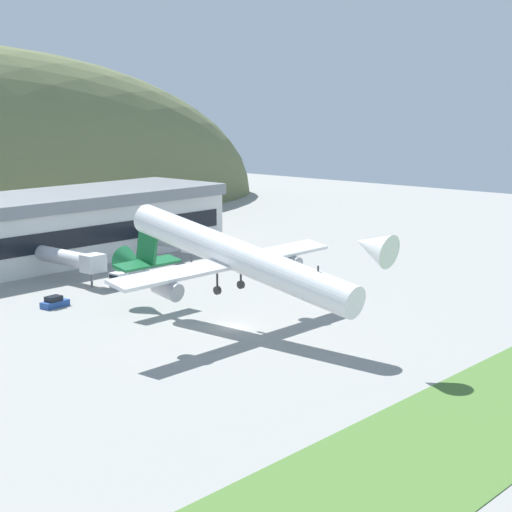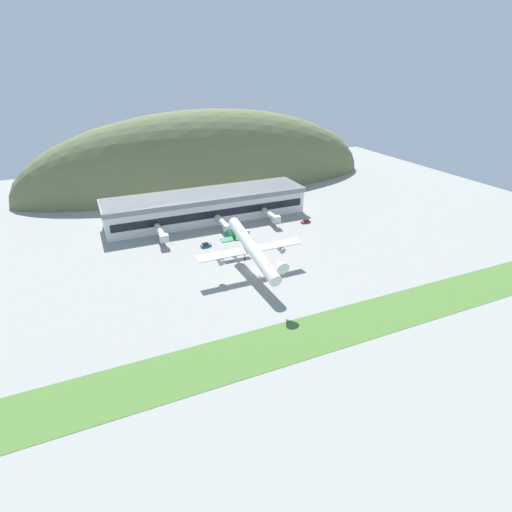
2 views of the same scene
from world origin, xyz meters
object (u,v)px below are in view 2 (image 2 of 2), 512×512
at_px(jetway_1, 224,224).
at_px(terminal_building, 207,204).
at_px(cargo_airplane, 252,249).
at_px(service_car_1, 206,245).
at_px(service_car_0, 306,222).
at_px(jetway_0, 161,233).
at_px(jetway_2, 271,216).
at_px(fuel_truck, 242,234).
at_px(traffic_cone_0, 254,240).

bearing_deg(jetway_1, terminal_building, 94.66).
bearing_deg(cargo_airplane, terminal_building, 87.80).
bearing_deg(jetway_1, service_car_1, -135.69).
bearing_deg(service_car_0, jetway_1, 172.62).
xyz_separation_m(service_car_0, service_car_1, (-50.43, -6.62, 0.08)).
bearing_deg(cargo_airplane, jetway_0, 120.29).
bearing_deg(service_car_1, jetway_1, 44.31).
xyz_separation_m(jetway_0, jetway_2, (50.43, 0.45, -0.00)).
bearing_deg(jetway_2, terminal_building, 143.28).
bearing_deg(service_car_0, fuel_truck, -174.06).
height_order(jetway_2, traffic_cone_0, jetway_2).
distance_m(cargo_airplane, service_car_0, 55.57).
xyz_separation_m(service_car_0, fuel_truck, (-33.54, -3.49, 0.75)).
height_order(jetway_2, service_car_1, jetway_2).
distance_m(terminal_building, service_car_1, 33.01).
xyz_separation_m(jetway_2, cargo_airplane, (-27.14, -40.32, 5.75)).
distance_m(jetway_0, traffic_cone_0, 38.31).
bearing_deg(jetway_2, jetway_0, -179.49).
relative_size(service_car_0, traffic_cone_0, 7.84).
bearing_deg(cargo_airplane, jetway_2, 56.06).
relative_size(jetway_0, service_car_0, 3.41).
relative_size(jetway_1, jetway_2, 1.07).
distance_m(jetway_0, cargo_airplane, 46.53).
height_order(jetway_1, traffic_cone_0, jetway_1).
bearing_deg(traffic_cone_0, jetway_0, 159.32).
height_order(jetway_0, jetway_2, same).
relative_size(cargo_airplane, traffic_cone_0, 80.40).
bearing_deg(traffic_cone_0, jetway_2, 43.32).
distance_m(jetway_2, cargo_airplane, 48.94).
height_order(jetway_1, fuel_truck, jetway_1).
xyz_separation_m(jetway_0, traffic_cone_0, (35.67, -13.47, -3.71)).
height_order(jetway_1, cargo_airplane, cargo_airplane).
distance_m(terminal_building, traffic_cone_0, 34.68).
xyz_separation_m(cargo_airplane, service_car_1, (-8.08, 28.18, -9.04)).
xyz_separation_m(jetway_1, fuel_truck, (5.01, -8.48, -2.63)).
height_order(terminal_building, service_car_0, terminal_building).
relative_size(jetway_1, service_car_0, 3.45).
bearing_deg(jetway_0, service_car_0, -4.42).
height_order(service_car_1, traffic_cone_0, service_car_1).
relative_size(service_car_1, fuel_truck, 0.62).
height_order(service_car_0, traffic_cone_0, service_car_0).
xyz_separation_m(terminal_building, jetway_2, (24.88, -18.56, -3.06)).
distance_m(service_car_1, fuel_truck, 17.19).
xyz_separation_m(jetway_1, service_car_0, (38.54, -4.99, -3.38)).
xyz_separation_m(jetway_1, service_car_1, (-11.89, -11.61, -3.30)).
relative_size(jetway_1, traffic_cone_0, 27.03).
relative_size(terminal_building, cargo_airplane, 2.02).
xyz_separation_m(cargo_airplane, service_car_0, (42.36, 34.80, -9.13)).
xyz_separation_m(jetway_0, fuel_truck, (32.11, -8.56, -2.63)).
relative_size(jetway_0, service_car_1, 3.60).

